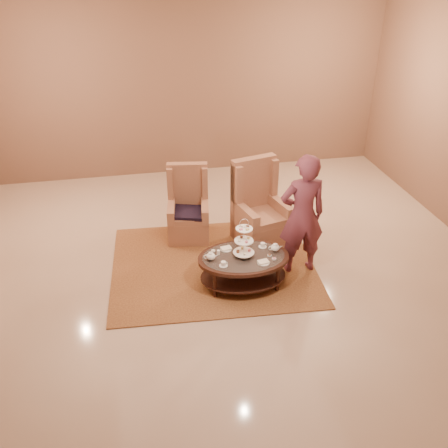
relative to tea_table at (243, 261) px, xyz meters
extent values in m
plane|color=#C5AA92|center=(-0.12, 0.27, -0.39)|extent=(8.00, 8.00, 0.00)
cube|color=silver|center=(-0.12, 0.27, -0.39)|extent=(8.00, 8.00, 0.02)
cube|color=brown|center=(-0.12, 4.27, 1.36)|extent=(8.00, 0.04, 3.50)
cube|color=olive|center=(-0.34, 0.55, -0.39)|extent=(3.21, 2.74, 0.02)
cylinder|color=black|center=(-0.45, -0.22, -0.18)|extent=(0.05, 0.05, 0.42)
cylinder|color=black|center=(0.44, -0.25, -0.18)|extent=(0.05, 0.05, 0.42)
cylinder|color=black|center=(-0.44, 0.25, -0.18)|extent=(0.05, 0.05, 0.42)
cylinder|color=black|center=(0.45, 0.22, -0.18)|extent=(0.05, 0.05, 0.42)
cylinder|color=silver|center=(0.00, 0.00, 0.36)|extent=(0.01, 0.01, 0.53)
torus|color=silver|center=(0.00, 0.00, 0.62)|extent=(0.14, 0.01, 0.14)
cylinder|color=white|center=(0.00, 0.00, 0.15)|extent=(0.31, 0.31, 0.01)
cylinder|color=white|center=(0.00, 0.00, 0.34)|extent=(0.27, 0.27, 0.01)
cylinder|color=white|center=(0.00, 0.00, 0.54)|extent=(0.24, 0.24, 0.01)
cylinder|color=#D26B78|center=(0.08, 0.00, 0.18)|extent=(0.04, 0.04, 0.03)
cylinder|color=tan|center=(0.00, 0.08, 0.18)|extent=(0.04, 0.04, 0.03)
cylinder|color=brown|center=(-0.08, 0.00, 0.18)|extent=(0.04, 0.04, 0.03)
cylinder|color=beige|center=(0.00, -0.08, 0.18)|extent=(0.04, 0.04, 0.03)
ellipsoid|color=tan|center=(0.07, 0.02, 0.37)|extent=(0.05, 0.05, 0.03)
ellipsoid|color=brown|center=(-0.02, 0.07, 0.37)|extent=(0.05, 0.05, 0.03)
ellipsoid|color=beige|center=(-0.07, -0.02, 0.37)|extent=(0.05, 0.05, 0.03)
ellipsoid|color=#D26B78|center=(0.02, -0.07, 0.37)|extent=(0.05, 0.05, 0.03)
cube|color=brown|center=(0.05, 0.03, 0.55)|extent=(0.05, 0.03, 0.02)
cube|color=beige|center=(-0.03, 0.05, 0.55)|extent=(0.05, 0.03, 0.02)
cube|color=#D26B78|center=(-0.05, -0.04, 0.55)|extent=(0.05, 0.03, 0.02)
cube|color=tan|center=(0.03, -0.05, 0.55)|extent=(0.05, 0.03, 0.02)
ellipsoid|color=white|center=(-0.47, -0.01, 0.15)|extent=(0.13, 0.13, 0.10)
cylinder|color=white|center=(-0.47, -0.01, 0.20)|extent=(0.06, 0.06, 0.01)
sphere|color=white|center=(-0.47, -0.01, 0.22)|extent=(0.02, 0.02, 0.02)
cone|color=white|center=(-0.39, -0.01, 0.15)|extent=(0.08, 0.03, 0.05)
torus|color=white|center=(-0.53, 0.00, 0.15)|extent=(0.07, 0.02, 0.07)
ellipsoid|color=white|center=(0.47, 0.04, 0.15)|extent=(0.13, 0.13, 0.10)
cylinder|color=white|center=(0.47, 0.04, 0.20)|extent=(0.06, 0.06, 0.01)
sphere|color=white|center=(0.47, 0.04, 0.22)|extent=(0.02, 0.02, 0.02)
cone|color=white|center=(0.55, 0.03, 0.15)|extent=(0.08, 0.03, 0.05)
torus|color=white|center=(0.41, 0.04, 0.15)|extent=(0.07, 0.02, 0.07)
cylinder|color=white|center=(-0.32, -0.18, 0.09)|extent=(0.12, 0.12, 0.01)
cylinder|color=white|center=(-0.32, -0.18, 0.13)|extent=(0.07, 0.07, 0.06)
torus|color=white|center=(-0.28, -0.18, 0.13)|extent=(0.04, 0.01, 0.04)
cylinder|color=white|center=(0.33, 0.18, 0.09)|extent=(0.12, 0.12, 0.01)
cylinder|color=white|center=(0.33, 0.18, 0.13)|extent=(0.07, 0.07, 0.06)
torus|color=white|center=(0.37, 0.18, 0.13)|extent=(0.04, 0.01, 0.04)
cylinder|color=white|center=(-0.20, 0.22, 0.09)|extent=(0.18, 0.18, 0.01)
cube|color=beige|center=(-0.20, 0.22, 0.11)|extent=(0.16, 0.13, 0.02)
cylinder|color=white|center=(0.23, -0.22, 0.09)|extent=(0.18, 0.18, 0.01)
cube|color=beige|center=(0.23, -0.22, 0.11)|extent=(0.16, 0.13, 0.02)
cylinder|color=white|center=(-0.34, 0.12, 0.12)|extent=(0.05, 0.05, 0.06)
cylinder|color=white|center=(0.40, -0.16, 0.10)|extent=(0.06, 0.06, 0.01)
cylinder|color=#D26B78|center=(0.40, -0.16, 0.11)|extent=(0.04, 0.04, 0.01)
cylinder|color=white|center=(0.36, -0.07, 0.10)|extent=(0.06, 0.06, 0.01)
cylinder|color=brown|center=(0.36, -0.07, 0.11)|extent=(0.04, 0.04, 0.01)
cylinder|color=white|center=(-0.40, 0.20, 0.10)|extent=(0.06, 0.06, 0.01)
cylinder|color=beige|center=(-0.40, 0.20, 0.11)|extent=(0.04, 0.04, 0.01)
cube|color=#A36A4C|center=(-0.58, 1.46, -0.20)|extent=(0.75, 0.75, 0.39)
cube|color=#A36A4C|center=(-0.59, 1.41, 0.05)|extent=(0.64, 0.64, 0.09)
cube|color=#A36A4C|center=(-0.54, 1.73, 0.22)|extent=(0.67, 0.23, 1.22)
cube|color=#A36A4C|center=(-0.82, 1.74, 0.50)|extent=(0.12, 0.22, 0.56)
cube|color=#A36A4C|center=(-0.27, 1.65, 0.50)|extent=(0.12, 0.22, 0.56)
cube|color=#A36A4C|center=(-0.86, 1.46, 0.12)|extent=(0.20, 0.60, 0.24)
cube|color=#A36A4C|center=(-0.32, 1.37, 0.12)|extent=(0.20, 0.60, 0.24)
cube|color=black|center=(-0.59, 1.39, 0.11)|extent=(0.63, 0.60, 0.06)
cube|color=#A36A4C|center=(0.55, 1.06, -0.17)|extent=(0.91, 0.91, 0.45)
cube|color=#A36A4C|center=(0.56, 1.01, 0.11)|extent=(0.77, 0.77, 0.11)
cube|color=#A36A4C|center=(0.47, 1.36, 0.30)|extent=(0.76, 0.33, 1.39)
cube|color=#A36A4C|center=(0.17, 1.24, 0.62)|extent=(0.16, 0.25, 0.64)
cube|color=#A36A4C|center=(0.79, 1.40, 0.62)|extent=(0.16, 0.25, 0.64)
cube|color=#A36A4C|center=(0.26, 0.93, 0.19)|extent=(0.29, 0.68, 0.28)
cube|color=#A36A4C|center=(0.86, 1.08, 0.19)|extent=(0.29, 0.68, 0.28)
imported|color=#5F2835|center=(0.90, 0.21, 0.53)|extent=(0.68, 0.44, 1.86)
camera|label=1|loc=(-1.43, -5.68, 3.94)|focal=40.00mm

